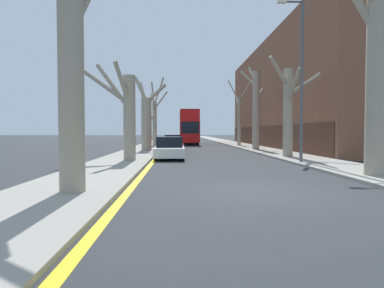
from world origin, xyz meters
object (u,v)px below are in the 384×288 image
object	(u,v)px
parked_car_1	(172,145)
street_tree_right_1	(289,109)
street_tree_left_2	(147,119)
street_tree_right_2	(256,108)
double_decker_bus	(189,126)
lamp_post	(300,73)
street_tree_right_0	(377,65)
parked_car_0	(170,148)
street_tree_left_0	(72,52)
street_tree_left_1	(126,113)
street_tree_left_3	(155,119)
parked_car_2	(173,142)
street_tree_right_3	(239,117)

from	to	relation	value
parked_car_1	street_tree_right_1	bearing A→B (deg)	-38.41
street_tree_left_2	street_tree_right_2	world-z (taller)	street_tree_right_2
double_decker_bus	lamp_post	distance (m)	29.10
street_tree_right_0	parked_car_0	size ratio (longest dim) A/B	2.21
lamp_post	street_tree_left_0	bearing A→B (deg)	-136.46
street_tree_left_0	street_tree_left_1	bearing A→B (deg)	90.54
street_tree_left_1	street_tree_left_3	bearing A→B (deg)	89.32
street_tree_right_2	lamp_post	distance (m)	12.82
street_tree_left_3	street_tree_right_1	xyz separation A→B (m)	(9.62, -17.25, -0.01)
street_tree_left_2	parked_car_0	bearing A→B (deg)	-74.40
street_tree_left_3	parked_car_2	bearing A→B (deg)	-68.40
street_tree_left_0	parked_car_1	xyz separation A→B (m)	(2.23, 18.32, -3.17)
parked_car_0	parked_car_1	world-z (taller)	parked_car_0
street_tree_left_1	street_tree_right_2	distance (m)	15.18
parked_car_0	street_tree_left_0	bearing A→B (deg)	-100.30
street_tree_right_2	street_tree_right_3	world-z (taller)	street_tree_right_3
street_tree_left_2	street_tree_right_3	distance (m)	14.16
street_tree_right_3	parked_car_2	bearing A→B (deg)	-142.20
double_decker_bus	parked_car_2	size ratio (longest dim) A/B	2.62
lamp_post	parked_car_1	bearing A→B (deg)	125.74
street_tree_left_1	parked_car_1	world-z (taller)	street_tree_left_1
parked_car_0	parked_car_1	distance (m)	6.03
street_tree_right_3	street_tree_right_0	bearing A→B (deg)	-89.68
street_tree_right_3	street_tree_left_1	bearing A→B (deg)	-116.07
parked_car_2	lamp_post	world-z (taller)	lamp_post
street_tree_left_2	street_tree_right_2	distance (m)	9.81
street_tree_left_1	street_tree_right_3	distance (m)	22.55
street_tree_right_1	double_decker_bus	distance (m)	25.55
street_tree_right_2	lamp_post	size ratio (longest dim) A/B	0.91
street_tree_right_0	double_decker_bus	xyz separation A→B (m)	(-5.76, 34.20, -1.60)
street_tree_left_3	lamp_post	distance (m)	22.83
street_tree_right_3	lamp_post	size ratio (longest dim) A/B	0.91
street_tree_right_2	double_decker_bus	xyz separation A→B (m)	(-5.53, 15.82, -1.31)
street_tree_right_1	street_tree_right_3	world-z (taller)	street_tree_right_3
street_tree_left_0	parked_car_1	size ratio (longest dim) A/B	1.59
street_tree_right_2	parked_car_1	size ratio (longest dim) A/B	1.72
street_tree_left_0	lamp_post	size ratio (longest dim) A/B	0.84
street_tree_right_3	lamp_post	distance (m)	21.55
double_decker_bus	lamp_post	size ratio (longest dim) A/B	1.25
street_tree_left_0	lamp_post	distance (m)	12.67
parked_car_0	parked_car_2	distance (m)	12.03
street_tree_left_1	street_tree_right_2	world-z (taller)	street_tree_right_2
street_tree_left_3	street_tree_right_1	size ratio (longest dim) A/B	1.23
street_tree_left_3	street_tree_right_0	world-z (taller)	street_tree_right_0
street_tree_left_0	parked_car_1	bearing A→B (deg)	83.05
street_tree_left_3	lamp_post	bearing A→B (deg)	-66.68
street_tree_right_3	double_decker_bus	world-z (taller)	street_tree_right_3
street_tree_right_3	parked_car_1	world-z (taller)	street_tree_right_3
street_tree_left_3	street_tree_right_1	bearing A→B (deg)	-60.87
street_tree_right_3	street_tree_right_2	bearing A→B (deg)	-90.50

